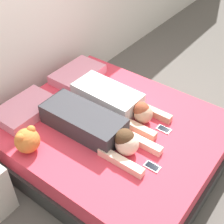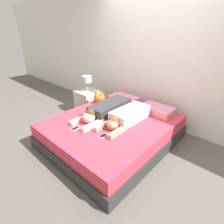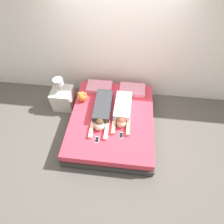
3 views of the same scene
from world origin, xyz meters
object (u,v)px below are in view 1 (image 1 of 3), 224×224
object	(u,v)px
person_left	(94,126)
bed	(112,139)
pillow_head_left	(26,109)
cell_phone_left	(152,167)
pillow_head_right	(78,74)
plush_toy	(27,140)
cell_phone_right	(164,129)
person_right	(115,101)

from	to	relation	value
person_left	bed	bearing A→B (deg)	-12.91
pillow_head_left	cell_phone_left	bearing A→B (deg)	-83.15
pillow_head_right	cell_phone_left	size ratio (longest dim) A/B	4.42
pillow_head_left	plush_toy	distance (m)	0.51
bed	cell_phone_left	size ratio (longest dim) A/B	15.59
pillow_head_left	pillow_head_right	world-z (taller)	same
cell_phone_right	plush_toy	xyz separation A→B (m)	(-0.93, 0.82, 0.11)
person_left	plush_toy	size ratio (longest dim) A/B	4.98
person_left	person_right	size ratio (longest dim) A/B	1.14
bed	plush_toy	xyz separation A→B (m)	(-0.70, 0.38, 0.33)
pillow_head_left	plush_toy	xyz separation A→B (m)	(-0.31, -0.40, 0.06)
pillow_head_right	plush_toy	world-z (taller)	plush_toy
cell_phone_right	person_right	bearing A→B (deg)	92.03
pillow_head_left	plush_toy	size ratio (longest dim) A/B	2.53
bed	person_right	size ratio (longest dim) A/B	2.03
pillow_head_right	person_left	distance (m)	0.95
person_right	cell_phone_right	xyz separation A→B (m)	(0.02, -0.56, -0.09)
cell_phone_left	plush_toy	bearing A→B (deg)	116.28
bed	cell_phone_left	bearing A→B (deg)	-110.92
person_left	plush_toy	world-z (taller)	person_left
pillow_head_right	cell_phone_left	distance (m)	1.50
bed	person_left	bearing A→B (deg)	167.09
person_left	pillow_head_right	bearing A→B (deg)	50.65
pillow_head_left	person_right	world-z (taller)	person_right
bed	cell_phone_right	bearing A→B (deg)	-62.57
cell_phone_right	bed	bearing A→B (deg)	117.43
pillow_head_left	person_left	distance (m)	0.75
pillow_head_right	person_right	distance (m)	0.69
pillow_head_left	cell_phone_right	bearing A→B (deg)	-63.20
pillow_head_right	bed	bearing A→B (deg)	-116.44
pillow_head_left	person_right	size ratio (longest dim) A/B	0.58
bed	pillow_head_left	world-z (taller)	pillow_head_left
person_left	cell_phone_left	size ratio (longest dim) A/B	8.72
plush_toy	pillow_head_right	bearing A→B (deg)	20.03
person_left	plush_toy	bearing A→B (deg)	145.70
bed	person_right	xyz separation A→B (m)	(0.21, 0.12, 0.31)
bed	pillow_head_right	bearing A→B (deg)	63.56
bed	cell_phone_right	distance (m)	0.54
pillow_head_right	person_right	size ratio (longest dim) A/B	0.58
person_right	cell_phone_right	distance (m)	0.56
pillow_head_left	plush_toy	world-z (taller)	plush_toy
plush_toy	pillow_head_left	bearing A→B (deg)	51.68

